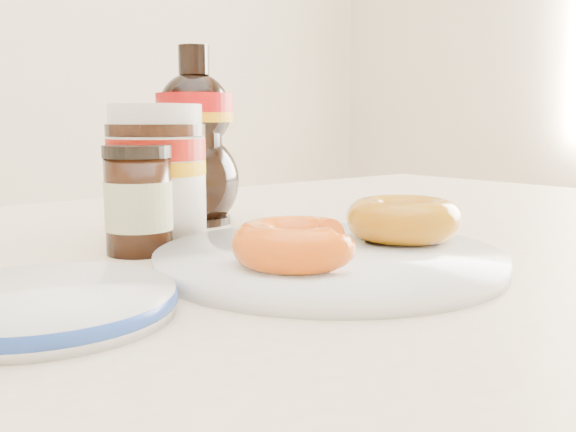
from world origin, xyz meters
TOP-DOWN VIEW (x-y plane):
  - dining_table at (0.00, 0.10)m, footprint 1.40×0.90m
  - plate at (-0.03, 0.01)m, footprint 0.27×0.27m
  - donut_bitten at (-0.09, -0.02)m, footprint 0.09×0.09m
  - donut_whole at (0.05, 0.00)m, footprint 0.13×0.13m
  - nutella_jar at (-0.08, 0.18)m, footprint 0.09×0.09m
  - syrup_bottle at (0.00, 0.26)m, footprint 0.11×0.10m
  - dark_jar at (-0.12, 0.15)m, footprint 0.06×0.06m
  - blue_rim_saucer at (-0.25, 0.02)m, footprint 0.16×0.16m

SIDE VIEW (x-z plane):
  - dining_table at x=0.00m, z-range 0.29..1.04m
  - plate at x=-0.03m, z-range 0.75..0.76m
  - blue_rim_saucer at x=-0.25m, z-range 0.75..0.77m
  - donut_bitten at x=-0.09m, z-range 0.76..0.79m
  - donut_whole at x=0.05m, z-range 0.76..0.80m
  - dark_jar at x=-0.12m, z-range 0.75..0.84m
  - nutella_jar at x=-0.08m, z-range 0.76..0.88m
  - syrup_bottle at x=0.00m, z-range 0.75..0.94m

